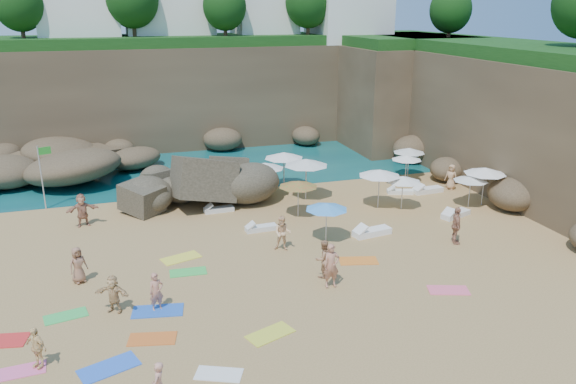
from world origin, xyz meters
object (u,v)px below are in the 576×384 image
object	(u,v)px
person_stand_3	(456,226)
person_stand_4	(451,177)
person_stand_5	(82,210)
parasol_0	(265,166)
person_stand_2	(247,180)
person_stand_1	(323,259)
lounger_0	(219,209)
parasol_1	(380,173)
person_stand_0	(156,292)
parasol_2	(284,155)
flag_pole	(43,169)
rock_outcrop	(194,197)

from	to	relation	value
person_stand_3	person_stand_4	xyz separation A→B (m)	(4.62, 7.59, -0.13)
person_stand_4	person_stand_5	world-z (taller)	person_stand_5
parasol_0	person_stand_3	world-z (taller)	parasol_0
parasol_0	person_stand_2	distance (m)	1.66
parasol_0	person_stand_1	world-z (taller)	parasol_0
lounger_0	person_stand_2	size ratio (longest dim) A/B	0.91
lounger_0	person_stand_5	distance (m)	7.25
parasol_0	person_stand_1	bearing A→B (deg)	-92.20
parasol_1	person_stand_0	size ratio (longest dim) A/B	1.57
parasol_2	lounger_0	size ratio (longest dim) A/B	1.49
person_stand_3	parasol_1	bearing A→B (deg)	33.68
person_stand_1	person_stand_2	bearing A→B (deg)	-102.51
parasol_2	person_stand_4	xyz separation A→B (m)	(10.01, -3.39, -1.35)
parasol_2	person_stand_2	xyz separation A→B (m)	(-2.55, -0.57, -1.24)
flag_pole	parasol_2	world-z (taller)	flag_pole
parasol_0	person_stand_4	size ratio (longest dim) A/B	1.42
parasol_2	person_stand_1	world-z (taller)	parasol_2
person_stand_0	person_stand_2	world-z (taller)	person_stand_2
lounger_0	person_stand_2	xyz separation A→B (m)	(2.24, 2.55, 0.78)
lounger_0	parasol_2	bearing A→B (deg)	30.82
person_stand_1	person_stand_3	xyz separation A→B (m)	(7.42, 1.41, 0.09)
flag_pole	parasol_2	size ratio (longest dim) A/B	1.49
parasol_2	person_stand_1	bearing A→B (deg)	-99.30
flag_pole	parasol_2	xyz separation A→B (m)	(14.05, -0.33, -0.21)
parasol_2	person_stand_1	distance (m)	12.62
person_stand_0	person_stand_5	world-z (taller)	person_stand_5
lounger_0	person_stand_3	size ratio (longest dim) A/B	0.89
rock_outcrop	person_stand_1	xyz separation A→B (m)	(3.75, -12.23, 0.84)
rock_outcrop	lounger_0	bearing A→B (deg)	-71.60
rock_outcrop	person_stand_1	world-z (taller)	person_stand_1
person_stand_4	lounger_0	bearing A→B (deg)	-123.87
person_stand_2	parasol_1	bearing A→B (deg)	165.81
person_stand_0	person_stand_4	size ratio (longest dim) A/B	0.95
lounger_0	person_stand_0	size ratio (longest dim) A/B	1.09
flag_pole	person_stand_5	bearing A→B (deg)	-59.30
rock_outcrop	person_stand_2	distance (m)	3.38
rock_outcrop	lounger_0	world-z (taller)	rock_outcrop
person_stand_4	person_stand_5	bearing A→B (deg)	-123.51
flag_pole	person_stand_0	distance (m)	14.42
parasol_1	person_stand_2	bearing A→B (deg)	145.36
parasol_0	person_stand_5	distance (m)	10.59
parasol_1	person_stand_3	size ratio (longest dim) A/B	1.29
person_stand_2	rock_outcrop	bearing A→B (deg)	13.09
parasol_0	parasol_2	world-z (taller)	parasol_2
parasol_0	person_stand_4	xyz separation A→B (m)	(11.61, -1.97, -1.18)
parasol_0	person_stand_3	distance (m)	11.89
parasol_2	person_stand_0	xyz separation A→B (m)	(-9.04, -13.10, -1.38)
person_stand_1	lounger_0	bearing A→B (deg)	-88.43
flag_pole	person_stand_2	xyz separation A→B (m)	(11.50, -0.90, -1.45)
flag_pole	person_stand_3	xyz separation A→B (m)	(19.44, -11.31, -1.43)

